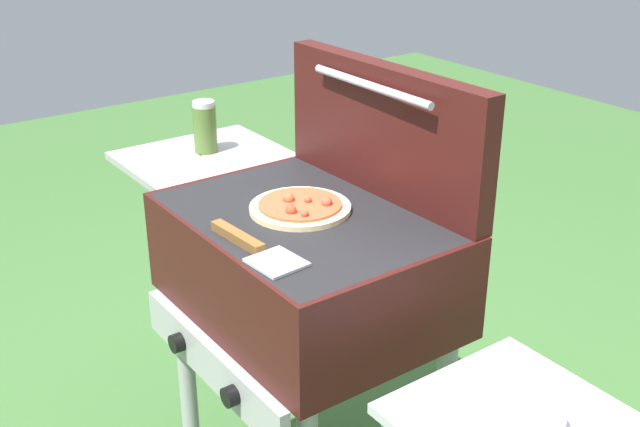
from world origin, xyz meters
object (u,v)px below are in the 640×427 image
at_px(topping_bowl_near, 528,421).
at_px(grill, 302,271).
at_px(pizza_pepperoni, 299,207).
at_px(spatula, 253,247).
at_px(sauce_jar, 205,127).

bearing_deg(topping_bowl_near, grill, 179.25).
bearing_deg(pizza_pepperoni, topping_bowl_near, -0.84).
bearing_deg(grill, spatula, -62.23).
xyz_separation_m(spatula, topping_bowl_near, (0.57, 0.17, -0.14)).
height_order(pizza_pepperoni, topping_bowl_near, pizza_pepperoni).
distance_m(pizza_pepperoni, spatula, 0.21).
xyz_separation_m(pizza_pepperoni, topping_bowl_near, (0.67, -0.01, -0.14)).
bearing_deg(pizza_pepperoni, sauce_jar, 177.42).
relative_size(sauce_jar, spatula, 0.52).
bearing_deg(pizza_pepperoni, grill, -7.56).
relative_size(grill, sauce_jar, 7.00).
relative_size(pizza_pepperoni, topping_bowl_near, 1.88).
distance_m(pizza_pepperoni, sauce_jar, 0.47).
height_order(grill, topping_bowl_near, grill).
relative_size(sauce_jar, topping_bowl_near, 1.15).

